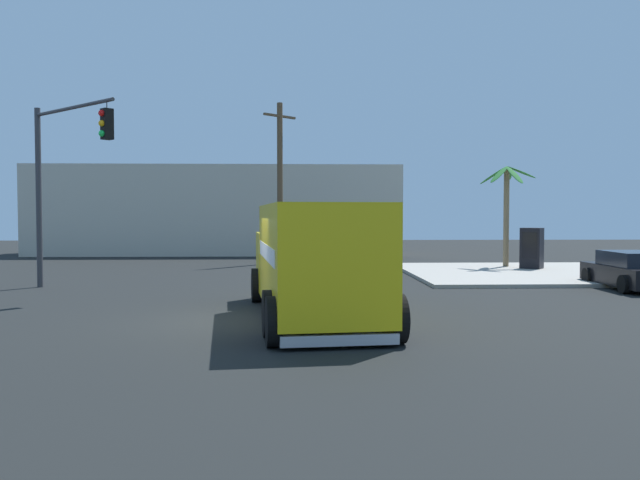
{
  "coord_description": "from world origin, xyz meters",
  "views": [
    {
      "loc": [
        1.68,
        -15.69,
        2.58
      ],
      "look_at": [
        2.29,
        0.13,
        1.96
      ],
      "focal_mm": 36.19,
      "sensor_mm": 36.0,
      "label": 1
    }
  ],
  "objects_px": {
    "utility_pole": "(280,181)",
    "delivery_truck": "(314,260)",
    "palm_tree_far": "(507,200)",
    "traffic_light_primary": "(59,167)",
    "sedan_black": "(631,271)",
    "vending_machine_red": "(532,248)"
  },
  "relations": [
    {
      "from": "utility_pole",
      "to": "delivery_truck",
      "type": "bearing_deg",
      "value": -86.12
    },
    {
      "from": "palm_tree_far",
      "to": "utility_pole",
      "type": "relative_size",
      "value": 0.56
    },
    {
      "from": "palm_tree_far",
      "to": "utility_pole",
      "type": "height_order",
      "value": "utility_pole"
    },
    {
      "from": "traffic_light_primary",
      "to": "palm_tree_far",
      "type": "height_order",
      "value": "traffic_light_primary"
    },
    {
      "from": "traffic_light_primary",
      "to": "sedan_black",
      "type": "distance_m",
      "value": 20.02
    },
    {
      "from": "delivery_truck",
      "to": "vending_machine_red",
      "type": "xyz_separation_m",
      "value": [
        10.31,
        13.04,
        -0.41
      ]
    },
    {
      "from": "palm_tree_far",
      "to": "delivery_truck",
      "type": "bearing_deg",
      "value": -123.79
    },
    {
      "from": "sedan_black",
      "to": "vending_machine_red",
      "type": "xyz_separation_m",
      "value": [
        -0.94,
        6.95,
        0.44
      ]
    },
    {
      "from": "sedan_black",
      "to": "delivery_truck",
      "type": "bearing_deg",
      "value": -151.56
    },
    {
      "from": "vending_machine_red",
      "to": "palm_tree_far",
      "type": "xyz_separation_m",
      "value": [
        -0.79,
        1.18,
        2.23
      ]
    },
    {
      "from": "palm_tree_far",
      "to": "vending_machine_red",
      "type": "bearing_deg",
      "value": -56.13
    },
    {
      "from": "delivery_truck",
      "to": "utility_pole",
      "type": "distance_m",
      "value": 18.95
    },
    {
      "from": "utility_pole",
      "to": "vending_machine_red",
      "type": "bearing_deg",
      "value": -25.97
    },
    {
      "from": "vending_machine_red",
      "to": "traffic_light_primary",
      "type": "bearing_deg",
      "value": -160.49
    },
    {
      "from": "delivery_truck",
      "to": "sedan_black",
      "type": "height_order",
      "value": "delivery_truck"
    },
    {
      "from": "sedan_black",
      "to": "palm_tree_far",
      "type": "distance_m",
      "value": 8.73
    },
    {
      "from": "sedan_black",
      "to": "palm_tree_far",
      "type": "xyz_separation_m",
      "value": [
        -1.73,
        8.13,
        2.67
      ]
    },
    {
      "from": "sedan_black",
      "to": "vending_machine_red",
      "type": "bearing_deg",
      "value": 97.7
    },
    {
      "from": "traffic_light_primary",
      "to": "palm_tree_far",
      "type": "relative_size",
      "value": 1.34
    },
    {
      "from": "vending_machine_red",
      "to": "delivery_truck",
      "type": "bearing_deg",
      "value": -128.33
    },
    {
      "from": "palm_tree_far",
      "to": "traffic_light_primary",
      "type": "bearing_deg",
      "value": -156.46
    },
    {
      "from": "palm_tree_far",
      "to": "utility_pole",
      "type": "bearing_deg",
      "value": 157.54
    }
  ]
}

